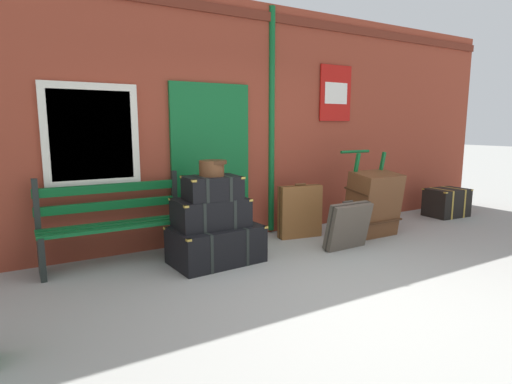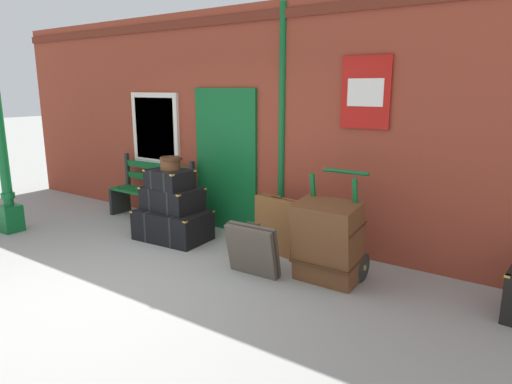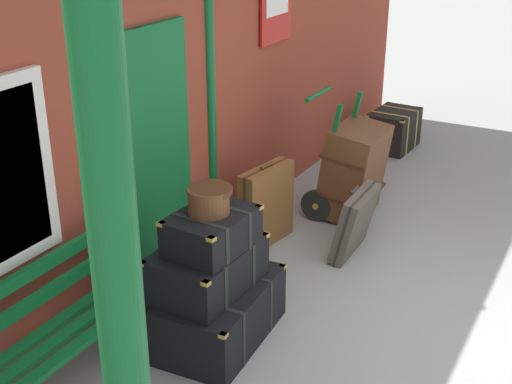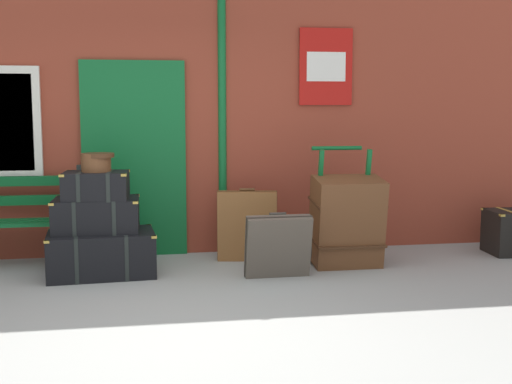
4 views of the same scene
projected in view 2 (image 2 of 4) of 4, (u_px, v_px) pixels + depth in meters
ground_plane at (108, 291)px, 4.80m from camera, size 60.00×60.00×0.00m
brick_facade at (249, 124)px, 6.53m from camera, size 10.40×0.35×3.20m
lamp_post at (2, 153)px, 6.55m from camera, size 0.28×0.28×3.09m
platform_bench at (153, 193)px, 7.35m from camera, size 1.60×0.43×1.01m
steamer_trunk_base at (173, 225)px, 6.40m from camera, size 1.05×0.72×0.43m
steamer_trunk_middle at (172, 199)px, 6.38m from camera, size 0.82×0.56×0.33m
steamer_trunk_top at (170, 179)px, 6.28m from camera, size 0.63×0.48×0.27m
round_hatbox at (171, 162)px, 6.24m from camera, size 0.31×0.30×0.18m
porters_trolley at (334, 254)px, 5.12m from camera, size 0.71×0.59×1.20m
large_brown_trunk at (328, 242)px, 4.94m from camera, size 0.70×0.55×0.93m
suitcase_tan at (253, 250)px, 5.15m from camera, size 0.63×0.27×0.63m
suitcase_oxblood at (277, 225)px, 5.86m from camera, size 0.64×0.26×0.77m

